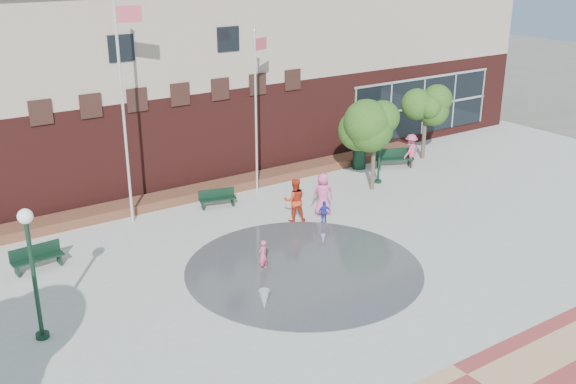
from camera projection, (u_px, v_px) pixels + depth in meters
ground at (358, 304)px, 21.46m from camera, size 120.00×120.00×0.00m
plaza_concrete at (288, 259)px, 24.56m from camera, size 46.00×18.00×0.01m
splash_pad at (304, 269)px, 23.78m from camera, size 8.40×8.40×0.01m
library_building at (136, 76)px, 33.42m from camera, size 44.40×10.40×9.20m
flower_bed at (194, 198)px, 30.46m from camera, size 26.00×1.20×0.40m
flagpole_left at (124, 101)px, 26.05m from camera, size 1.03×0.40×9.14m
flagpole_right at (256, 105)px, 29.59m from camera, size 0.86×0.39×7.43m
lamp_left at (32, 260)px, 18.74m from camera, size 0.43×0.43×4.06m
lamp_right at (380, 139)px, 31.56m from camera, size 0.37×0.37×3.52m
bench_left at (38, 262)px, 23.63m from camera, size 1.81×0.61×0.90m
bench_mid at (218, 202)px, 29.25m from camera, size 1.66×0.81×0.81m
bench_right at (394, 162)px, 34.41m from camera, size 2.00×1.31×0.98m
trash_can at (359, 157)px, 34.21m from camera, size 0.73×0.73×1.20m
tree_mid at (375, 121)px, 30.34m from camera, size 2.68×2.68×4.52m
tree_small_right at (426, 106)px, 35.03m from camera, size 2.29×2.29×3.92m
water_jet_a at (264, 310)px, 21.10m from camera, size 0.35×0.35×0.68m
water_jet_b at (323, 245)px, 25.69m from camera, size 0.18×0.18×0.40m
child_splash at (263, 255)px, 23.50m from camera, size 0.49×0.40×1.15m
adult_red at (295, 200)px, 27.57m from camera, size 1.12×1.02×1.86m
adult_pink at (323, 194)px, 28.27m from camera, size 1.07×0.91×1.85m
child_blue at (324, 212)px, 27.50m from camera, size 0.61×0.37×0.97m
person_bench at (411, 151)px, 34.33m from camera, size 1.26×0.93×1.74m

